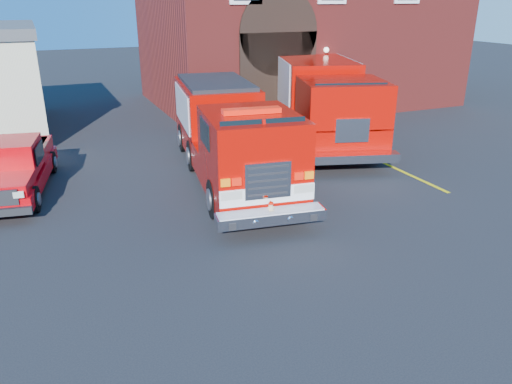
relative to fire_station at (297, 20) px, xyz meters
name	(u,v)px	position (x,y,z in m)	size (l,w,h in m)	color
ground	(237,224)	(-8.99, -13.98, -4.25)	(100.00, 100.00, 0.00)	black
parking_stripe_near	(415,177)	(-2.49, -12.98, -4.25)	(0.12, 3.00, 0.01)	#DAC10B
parking_stripe_mid	(360,152)	(-2.49, -9.98, -4.25)	(0.12, 3.00, 0.01)	#DAC10B
parking_stripe_far	(319,133)	(-2.49, -6.98, -4.25)	(0.12, 3.00, 0.01)	#DAC10B
fire_station	(297,20)	(0.00, 0.00, 0.00)	(15.20, 10.20, 8.45)	maroon
fire_engine	(230,133)	(-7.87, -10.56, -2.82)	(3.78, 9.24, 2.76)	black
pickup_truck	(12,168)	(-14.15, -9.36, -3.47)	(2.66, 5.26, 1.64)	black
secondary_truck	(320,97)	(-2.83, -7.51, -2.61)	(5.51, 9.73, 3.02)	black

